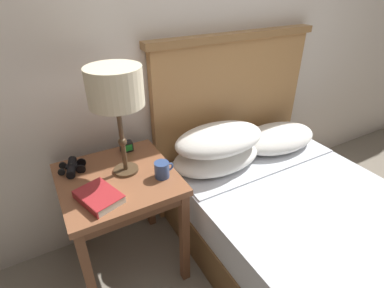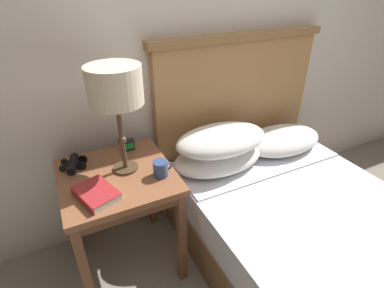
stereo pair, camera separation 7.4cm
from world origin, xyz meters
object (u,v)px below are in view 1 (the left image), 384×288
at_px(book_on_nightstand, 99,197).
at_px(nightstand, 119,190).
at_px(bed, 318,237).
at_px(binoculars_pair, 72,167).
at_px(alarm_clock, 126,147).
at_px(coffee_mug, 162,170).
at_px(table_lamp, 115,90).

bearing_deg(book_on_nightstand, nightstand, 48.01).
bearing_deg(bed, binoculars_pair, 145.71).
bearing_deg(alarm_clock, book_on_nightstand, -125.35).
bearing_deg(alarm_clock, nightstand, -120.34).
bearing_deg(alarm_clock, binoculars_pair, -170.53).
xyz_separation_m(coffee_mug, alarm_clock, (-0.08, 0.33, -0.01)).
xyz_separation_m(table_lamp, coffee_mug, (0.15, -0.14, -0.41)).
distance_m(book_on_nightstand, alarm_clock, 0.44).
height_order(nightstand, bed, bed).
bearing_deg(nightstand, binoculars_pair, 138.95).
bearing_deg(alarm_clock, bed, -45.59).
height_order(book_on_nightstand, coffee_mug, coffee_mug).
xyz_separation_m(nightstand, alarm_clock, (0.13, 0.22, 0.12)).
distance_m(nightstand, alarm_clock, 0.28).
height_order(bed, alarm_clock, bed).
relative_size(bed, book_on_nightstand, 8.28).
relative_size(bed, coffee_mug, 20.03).
relative_size(bed, binoculars_pair, 12.51).
bearing_deg(binoculars_pair, coffee_mug, -35.44).
distance_m(book_on_nightstand, binoculars_pair, 0.31).
bearing_deg(binoculars_pair, table_lamp, -29.72).
relative_size(binoculars_pair, coffee_mug, 1.60).
relative_size(nightstand, bed, 0.32).
xyz_separation_m(binoculars_pair, alarm_clock, (0.32, 0.05, 0.01)).
relative_size(coffee_mug, alarm_clock, 1.47).
relative_size(book_on_nightstand, binoculars_pair, 1.51).
distance_m(bed, binoculars_pair, 1.40).
bearing_deg(coffee_mug, binoculars_pair, 144.56).
height_order(table_lamp, alarm_clock, table_lamp).
bearing_deg(nightstand, bed, -32.74).
distance_m(bed, coffee_mug, 0.95).
bearing_deg(nightstand, alarm_clock, 59.66).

